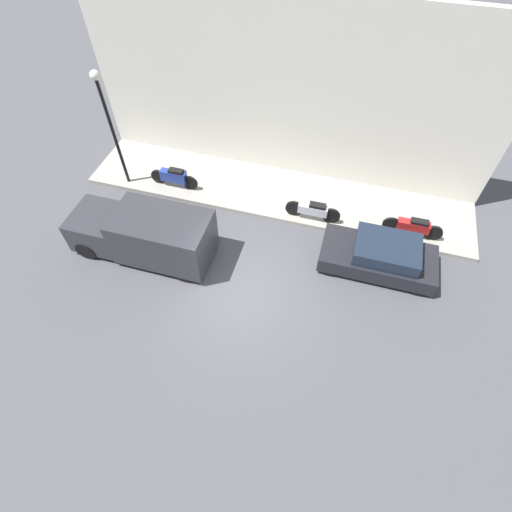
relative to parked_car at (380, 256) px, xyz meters
name	(u,v)px	position (x,y,z in m)	size (l,w,h in m)	color
ground_plane	(239,294)	(-2.41, 4.28, -0.60)	(60.00, 60.00, 0.00)	#47474C
sidewalk	(276,193)	(2.62, 4.28, -0.52)	(2.91, 15.40, 0.16)	gray
building_facade	(290,95)	(4.22, 4.28, 2.86)	(0.30, 15.40, 6.91)	silver
parked_car	(380,256)	(0.00, 0.00, 0.00)	(1.77, 3.85, 1.25)	black
delivery_van	(144,234)	(-1.57, 7.92, 0.38)	(1.84, 4.93, 1.91)	#2D2D33
motorcycle_blue	(174,177)	(1.82, 8.32, 0.02)	(0.30, 2.00, 0.85)	navy
scooter_silver	(313,210)	(1.54, 2.59, -0.01)	(0.30, 2.07, 0.76)	#B7B7BF
motorcycle_red	(413,227)	(1.70, -1.04, 0.00)	(0.30, 2.12, 0.78)	#B21E1E
streetlamp	(107,115)	(1.56, 10.31, 2.61)	(0.34, 0.34, 4.66)	black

